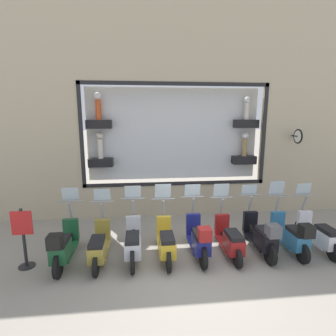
{
  "coord_description": "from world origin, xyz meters",
  "views": [
    {
      "loc": [
        -5.18,
        1.16,
        3.4
      ],
      "look_at": [
        2.08,
        0.4,
        1.95
      ],
      "focal_mm": 28.0,
      "sensor_mm": 36.0,
      "label": 1
    }
  ],
  "objects_px": {
    "scooter_red_3": "(230,239)",
    "scooter_silver_6": "(133,242)",
    "scooter_white_0": "(319,234)",
    "shop_sign_post": "(23,237)",
    "scooter_green_8": "(64,246)",
    "scooter_yellow_5": "(166,242)",
    "scooter_olive_7": "(99,246)",
    "scooter_black_2": "(261,236)",
    "scooter_navy_4": "(199,239)",
    "scooter_teal_1": "(292,235)"
  },
  "relations": [
    {
      "from": "shop_sign_post",
      "to": "scooter_white_0",
      "type": "bearing_deg",
      "value": -89.62
    },
    {
      "from": "scooter_red_3",
      "to": "scooter_silver_6",
      "type": "height_order",
      "value": "scooter_silver_6"
    },
    {
      "from": "scooter_white_0",
      "to": "scooter_silver_6",
      "type": "distance_m",
      "value": 4.74
    },
    {
      "from": "scooter_silver_6",
      "to": "scooter_green_8",
      "type": "xyz_separation_m",
      "value": [
        -0.06,
        1.58,
        0.03
      ]
    },
    {
      "from": "scooter_white_0",
      "to": "scooter_green_8",
      "type": "distance_m",
      "value": 6.33
    },
    {
      "from": "scooter_yellow_5",
      "to": "scooter_silver_6",
      "type": "distance_m",
      "value": 0.79
    },
    {
      "from": "scooter_green_8",
      "to": "scooter_red_3",
      "type": "bearing_deg",
      "value": -89.25
    },
    {
      "from": "scooter_yellow_5",
      "to": "scooter_olive_7",
      "type": "relative_size",
      "value": 1.0
    },
    {
      "from": "scooter_green_8",
      "to": "shop_sign_post",
      "type": "bearing_deg",
      "value": 89.76
    },
    {
      "from": "scooter_white_0",
      "to": "scooter_silver_6",
      "type": "relative_size",
      "value": 0.99
    },
    {
      "from": "scooter_black_2",
      "to": "scooter_red_3",
      "type": "height_order",
      "value": "scooter_red_3"
    },
    {
      "from": "scooter_white_0",
      "to": "shop_sign_post",
      "type": "xyz_separation_m",
      "value": [
        -0.05,
        7.18,
        0.32
      ]
    },
    {
      "from": "scooter_red_3",
      "to": "scooter_green_8",
      "type": "height_order",
      "value": "scooter_green_8"
    },
    {
      "from": "scooter_green_8",
      "to": "shop_sign_post",
      "type": "relative_size",
      "value": 1.29
    },
    {
      "from": "scooter_black_2",
      "to": "scooter_navy_4",
      "type": "relative_size",
      "value": 1.0
    },
    {
      "from": "scooter_red_3",
      "to": "scooter_olive_7",
      "type": "xyz_separation_m",
      "value": [
        -0.0,
        3.16,
        -0.0
      ]
    },
    {
      "from": "scooter_teal_1",
      "to": "scooter_red_3",
      "type": "distance_m",
      "value": 1.58
    },
    {
      "from": "scooter_silver_6",
      "to": "scooter_navy_4",
      "type": "bearing_deg",
      "value": -92.13
    },
    {
      "from": "scooter_navy_4",
      "to": "scooter_silver_6",
      "type": "height_order",
      "value": "scooter_silver_6"
    },
    {
      "from": "scooter_red_3",
      "to": "scooter_silver_6",
      "type": "xyz_separation_m",
      "value": [
        0.01,
        2.37,
        0.03
      ]
    },
    {
      "from": "scooter_teal_1",
      "to": "scooter_black_2",
      "type": "relative_size",
      "value": 0.99
    },
    {
      "from": "scooter_black_2",
      "to": "scooter_red_3",
      "type": "distance_m",
      "value": 0.8
    },
    {
      "from": "scooter_silver_6",
      "to": "scooter_green_8",
      "type": "distance_m",
      "value": 1.58
    },
    {
      "from": "scooter_teal_1",
      "to": "shop_sign_post",
      "type": "distance_m",
      "value": 6.39
    },
    {
      "from": "scooter_olive_7",
      "to": "shop_sign_post",
      "type": "xyz_separation_m",
      "value": [
        -0.05,
        1.64,
        0.33
      ]
    },
    {
      "from": "scooter_black_2",
      "to": "scooter_silver_6",
      "type": "xyz_separation_m",
      "value": [
        0.06,
        3.16,
        -0.04
      ]
    },
    {
      "from": "scooter_teal_1",
      "to": "scooter_olive_7",
      "type": "height_order",
      "value": "scooter_teal_1"
    },
    {
      "from": "scooter_white_0",
      "to": "scooter_red_3",
      "type": "distance_m",
      "value": 2.37
    },
    {
      "from": "scooter_white_0",
      "to": "scooter_navy_4",
      "type": "distance_m",
      "value": 3.16
    },
    {
      "from": "scooter_white_0",
      "to": "scooter_black_2",
      "type": "relative_size",
      "value": 0.99
    },
    {
      "from": "scooter_silver_6",
      "to": "scooter_olive_7",
      "type": "distance_m",
      "value": 0.79
    },
    {
      "from": "scooter_navy_4",
      "to": "scooter_teal_1",
      "type": "bearing_deg",
      "value": -90.21
    },
    {
      "from": "scooter_teal_1",
      "to": "scooter_olive_7",
      "type": "xyz_separation_m",
      "value": [
        0.06,
        4.74,
        -0.06
      ]
    },
    {
      "from": "scooter_red_3",
      "to": "shop_sign_post",
      "type": "bearing_deg",
      "value": 90.58
    },
    {
      "from": "scooter_black_2",
      "to": "scooter_navy_4",
      "type": "xyz_separation_m",
      "value": [
        0.0,
        1.58,
        0.0
      ]
    },
    {
      "from": "scooter_olive_7",
      "to": "scooter_green_8",
      "type": "xyz_separation_m",
      "value": [
        -0.05,
        0.79,
        0.07
      ]
    },
    {
      "from": "scooter_silver_6",
      "to": "scooter_white_0",
      "type": "bearing_deg",
      "value": -90.11
    },
    {
      "from": "scooter_silver_6",
      "to": "scooter_green_8",
      "type": "bearing_deg",
      "value": 92.18
    },
    {
      "from": "scooter_white_0",
      "to": "scooter_black_2",
      "type": "bearing_deg",
      "value": 91.84
    },
    {
      "from": "scooter_white_0",
      "to": "scooter_navy_4",
      "type": "bearing_deg",
      "value": 90.89
    },
    {
      "from": "scooter_yellow_5",
      "to": "scooter_green_8",
      "type": "height_order",
      "value": "scooter_yellow_5"
    },
    {
      "from": "scooter_white_0",
      "to": "scooter_olive_7",
      "type": "relative_size",
      "value": 1.0
    },
    {
      "from": "scooter_white_0",
      "to": "scooter_navy_4",
      "type": "xyz_separation_m",
      "value": [
        -0.05,
        3.16,
        0.07
      ]
    },
    {
      "from": "scooter_silver_6",
      "to": "scooter_green_8",
      "type": "relative_size",
      "value": 1.0
    },
    {
      "from": "scooter_white_0",
      "to": "scooter_navy_4",
      "type": "relative_size",
      "value": 0.99
    },
    {
      "from": "scooter_navy_4",
      "to": "scooter_silver_6",
      "type": "distance_m",
      "value": 1.58
    },
    {
      "from": "scooter_olive_7",
      "to": "scooter_green_8",
      "type": "relative_size",
      "value": 0.99
    },
    {
      "from": "scooter_yellow_5",
      "to": "scooter_navy_4",
      "type": "bearing_deg",
      "value": -93.87
    },
    {
      "from": "scooter_red_3",
      "to": "scooter_navy_4",
      "type": "relative_size",
      "value": 0.99
    },
    {
      "from": "scooter_red_3",
      "to": "scooter_navy_4",
      "type": "distance_m",
      "value": 0.8
    }
  ]
}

